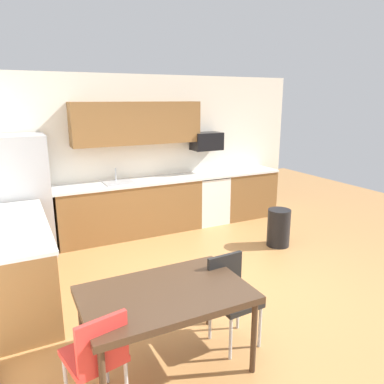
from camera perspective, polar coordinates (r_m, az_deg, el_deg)
ground_plane at (r=4.83m, az=5.51°, el=-14.27°), size 12.00×12.00×0.00m
wall_back at (r=6.69m, az=-6.40°, el=6.05°), size 5.80×0.10×2.70m
cabinet_run_back at (r=6.40m, az=-9.46°, el=-2.71°), size 2.46×0.60×0.90m
cabinet_run_back_right at (r=7.42m, az=8.29°, el=-0.29°), size 1.09×0.60×0.90m
cabinet_run_left at (r=4.74m, az=-24.87°, el=-10.12°), size 0.60×2.00×0.90m
countertop_back at (r=6.45m, az=-5.20°, el=1.87°), size 4.80×0.64×0.04m
countertop_left at (r=4.58m, az=-25.49°, el=-4.74°), size 0.64×2.00×0.04m
upper_cabinets_back at (r=6.33m, az=-8.41°, el=10.52°), size 2.20×0.34×0.70m
refrigerator at (r=5.95m, az=-24.78°, el=-0.65°), size 0.76×0.70×1.80m
oven_range at (r=6.98m, az=2.57°, el=-1.04°), size 0.60×0.60×0.91m
microwave at (r=6.86m, az=2.26°, el=7.87°), size 0.54×0.36×0.32m
sink_basin at (r=6.24m, az=-11.23°, el=0.86°), size 0.48×0.40×0.14m
sink_faucet at (r=6.38m, az=-11.74°, el=2.59°), size 0.02×0.02×0.24m
dining_table at (r=3.23m, az=-4.11°, el=-16.02°), size 1.40×0.90×0.74m
chair_near_table at (r=3.67m, az=6.05°, el=-15.22°), size 0.42×0.42×0.85m
chair_far_side at (r=3.00m, az=-14.47°, el=-23.11°), size 0.47×0.47×0.85m
trash_bin at (r=6.06m, az=13.27°, el=-5.40°), size 0.36×0.36×0.60m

